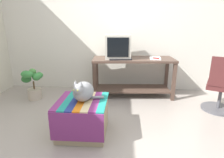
{
  "coord_description": "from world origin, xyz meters",
  "views": [
    {
      "loc": [
        0.14,
        -1.87,
        1.37
      ],
      "look_at": [
        -0.05,
        0.85,
        0.55
      ],
      "focal_mm": 30.28,
      "sensor_mm": 36.0,
      "label": 1
    }
  ],
  "objects": [
    {
      "name": "back_wall",
      "position": [
        0.0,
        2.05,
        1.3
      ],
      "size": [
        8.0,
        0.1,
        2.6
      ],
      "primitive_type": "cube",
      "color": "silver",
      "rests_on": "ground_plane"
    },
    {
      "name": "book",
      "position": [
        0.69,
        1.58,
        0.74
      ],
      "size": [
        0.22,
        0.29,
        0.02
      ],
      "primitive_type": "cube",
      "rotation": [
        0.0,
        0.0,
        -0.09
      ],
      "color": "white",
      "rests_on": "desk"
    },
    {
      "name": "pen",
      "position": [
        0.76,
        1.64,
        0.74
      ],
      "size": [
        0.06,
        0.13,
        0.01
      ],
      "primitive_type": "cylinder",
      "rotation": [
        0.0,
        1.57,
        1.17
      ],
      "color": "#B7B7BC",
      "rests_on": "desk"
    },
    {
      "name": "tv_monitor",
      "position": [
        -0.0,
        1.61,
        0.94
      ],
      "size": [
        0.48,
        0.44,
        0.43
      ],
      "rotation": [
        0.0,
        0.0,
        0.07
      ],
      "color": "#BCB7A8",
      "rests_on": "desk"
    },
    {
      "name": "office_chair",
      "position": [
        1.64,
        1.01,
        0.39
      ],
      "size": [
        0.56,
        0.56,
        0.89
      ],
      "rotation": [
        0.0,
        0.0,
        2.68
      ],
      "color": "#4C4C51",
      "rests_on": "ground_plane"
    },
    {
      "name": "ground_plane",
      "position": [
        0.0,
        0.0,
        0.0
      ],
      "size": [
        14.0,
        14.0,
        0.0
      ],
      "primitive_type": "plane",
      "color": "#9E9389"
    },
    {
      "name": "stapler",
      "position": [
        0.69,
        1.48,
        0.75
      ],
      "size": [
        0.12,
        0.07,
        0.04
      ],
      "primitive_type": "cube",
      "rotation": [
        0.0,
        0.0,
        1.19
      ],
      "color": "#A31E1E",
      "rests_on": "desk"
    },
    {
      "name": "ottoman_with_blanket",
      "position": [
        -0.38,
        0.24,
        0.23
      ],
      "size": [
        0.61,
        0.63,
        0.45
      ],
      "color": "tan",
      "rests_on": "ground_plane"
    },
    {
      "name": "cat",
      "position": [
        -0.36,
        0.24,
        0.57
      ],
      "size": [
        0.4,
        0.36,
        0.29
      ],
      "rotation": [
        0.0,
        0.0,
        -0.29
      ],
      "color": "gray",
      "rests_on": "ottoman_with_blanket"
    },
    {
      "name": "keyboard",
      "position": [
        0.05,
        1.46,
        0.74
      ],
      "size": [
        0.42,
        0.21,
        0.02
      ],
      "primitive_type": "cube",
      "rotation": [
        0.0,
        0.0,
        0.16
      ],
      "color": "black",
      "rests_on": "desk"
    },
    {
      "name": "desk",
      "position": [
        0.29,
        1.6,
        0.5
      ],
      "size": [
        1.53,
        0.66,
        0.73
      ],
      "rotation": [
        0.0,
        0.0,
        0.07
      ],
      "color": "#4C382D",
      "rests_on": "ground_plane"
    },
    {
      "name": "potted_plant",
      "position": [
        -1.53,
        1.28,
        0.32
      ],
      "size": [
        0.41,
        0.36,
        0.58
      ],
      "color": "#B7A893",
      "rests_on": "ground_plane"
    }
  ]
}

